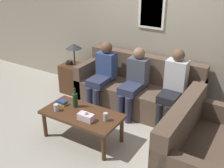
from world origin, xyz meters
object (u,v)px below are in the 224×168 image
object	(u,v)px
person_left	(103,72)
person_right	(173,85)
coffee_table	(82,116)
couch_side	(198,153)
drinking_glass	(56,108)
person_middle	(134,80)
wine_bottle	(75,100)
couch_main	(138,91)

from	to	relation	value
person_left	person_right	bearing A→B (deg)	3.68
coffee_table	person_right	size ratio (longest dim) A/B	0.96
coffee_table	person_right	xyz separation A→B (m)	(0.96, 1.16, 0.28)
couch_side	drinking_glass	bearing A→B (deg)	98.00
coffee_table	drinking_glass	size ratio (longest dim) A/B	11.08
coffee_table	person_middle	xyz separation A→B (m)	(0.29, 1.11, 0.24)
couch_side	person_right	distance (m)	1.30
drinking_glass	couch_side	bearing A→B (deg)	8.00
coffee_table	person_left	size ratio (longest dim) A/B	1.01
couch_side	person_middle	xyz separation A→B (m)	(-1.41, 0.97, 0.30)
couch_side	wine_bottle	distance (m)	1.91
coffee_table	drinking_glass	world-z (taller)	drinking_glass
person_right	couch_main	bearing A→B (deg)	168.48
coffee_table	person_right	bearing A→B (deg)	50.35
drinking_glass	person_left	distance (m)	1.23
couch_main	wine_bottle	distance (m)	1.31
drinking_glass	person_middle	distance (m)	1.42
couch_main	drinking_glass	distance (m)	1.59
person_middle	couch_side	bearing A→B (deg)	-34.48
coffee_table	person_left	world-z (taller)	person_left
drinking_glass	person_left	bearing A→B (deg)	88.47
couch_main	drinking_glass	bearing A→B (deg)	-114.13
person_middle	coffee_table	bearing A→B (deg)	-104.71
coffee_table	drinking_glass	bearing A→B (deg)	-158.35
couch_side	wine_bottle	xyz separation A→B (m)	(-1.90, -0.04, 0.24)
person_middle	person_right	distance (m)	0.67
person_left	person_middle	world-z (taller)	person_left
couch_side	coffee_table	xyz separation A→B (m)	(-1.70, -0.15, 0.06)
couch_main	coffee_table	world-z (taller)	couch_main
wine_bottle	drinking_glass	bearing A→B (deg)	-124.26
person_middle	person_left	bearing A→B (deg)	-177.01
person_middle	person_right	size ratio (longest dim) A/B	0.94
wine_bottle	drinking_glass	world-z (taller)	wine_bottle
person_left	drinking_glass	bearing A→B (deg)	-91.53
wine_bottle	drinking_glass	size ratio (longest dim) A/B	2.92
person_left	person_right	xyz separation A→B (m)	(1.30, 0.08, 0.03)
person_left	person_middle	distance (m)	0.63
wine_bottle	drinking_glass	xyz separation A→B (m)	(-0.17, -0.25, -0.07)
wine_bottle	drinking_glass	distance (m)	0.31
coffee_table	wine_bottle	world-z (taller)	wine_bottle
couch_side	person_middle	world-z (taller)	person_middle
person_left	couch_side	bearing A→B (deg)	-24.68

